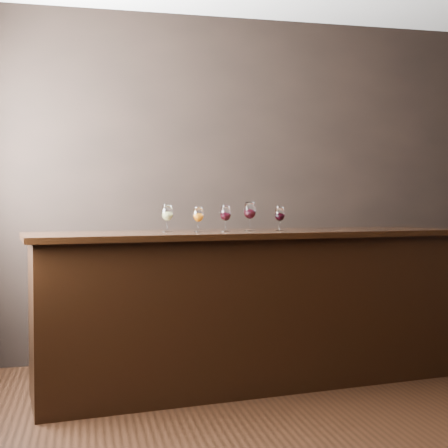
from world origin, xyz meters
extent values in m
cube|color=black|center=(0.00, 2.25, 1.40)|extent=(5.00, 0.02, 2.80)
cube|color=black|center=(-0.35, 1.42, 0.52)|extent=(3.03, 1.02, 1.04)
cube|color=black|center=(-0.35, 1.42, 1.06)|extent=(3.14, 1.10, 0.04)
cube|color=black|center=(-0.53, 2.03, 0.40)|extent=(2.24, 0.40, 0.81)
cylinder|color=white|center=(-0.94, 1.43, 1.08)|extent=(0.07, 0.07, 0.00)
cylinder|color=white|center=(-0.94, 1.43, 1.12)|extent=(0.01, 0.01, 0.07)
ellipsoid|color=white|center=(-0.94, 1.43, 1.21)|extent=(0.08, 0.08, 0.11)
cylinder|color=white|center=(-0.94, 1.43, 1.26)|extent=(0.06, 0.06, 0.01)
ellipsoid|color=#C3C26D|center=(-0.94, 1.43, 1.19)|extent=(0.06, 0.06, 0.05)
cylinder|color=white|center=(-0.74, 1.38, 1.08)|extent=(0.06, 0.06, 0.00)
cylinder|color=white|center=(-0.74, 1.38, 1.12)|extent=(0.01, 0.01, 0.06)
ellipsoid|color=white|center=(-0.74, 1.38, 1.20)|extent=(0.07, 0.07, 0.10)
cylinder|color=white|center=(-0.74, 1.38, 1.25)|extent=(0.05, 0.05, 0.01)
ellipsoid|color=#CE6509|center=(-0.74, 1.38, 1.18)|extent=(0.06, 0.06, 0.05)
cylinder|color=white|center=(-0.54, 1.41, 1.08)|extent=(0.06, 0.06, 0.00)
cylinder|color=white|center=(-0.54, 1.41, 1.12)|extent=(0.01, 0.01, 0.07)
ellipsoid|color=white|center=(-0.54, 1.41, 1.21)|extent=(0.08, 0.08, 0.11)
cylinder|color=white|center=(-0.54, 1.41, 1.25)|extent=(0.06, 0.06, 0.01)
ellipsoid|color=black|center=(-0.54, 1.41, 1.19)|extent=(0.06, 0.06, 0.05)
cylinder|color=white|center=(-0.36, 1.43, 1.08)|extent=(0.07, 0.07, 0.00)
cylinder|color=white|center=(-0.36, 1.43, 1.12)|extent=(0.01, 0.01, 0.08)
ellipsoid|color=white|center=(-0.36, 1.43, 1.23)|extent=(0.09, 0.09, 0.12)
cylinder|color=white|center=(-0.36, 1.43, 1.28)|extent=(0.07, 0.07, 0.01)
ellipsoid|color=black|center=(-0.36, 1.43, 1.20)|extent=(0.07, 0.07, 0.06)
cylinder|color=white|center=(-0.16, 1.39, 1.08)|extent=(0.06, 0.06, 0.00)
cylinder|color=white|center=(-0.16, 1.39, 1.12)|extent=(0.01, 0.01, 0.06)
ellipsoid|color=white|center=(-0.16, 1.39, 1.20)|extent=(0.07, 0.07, 0.10)
cylinder|color=white|center=(-0.16, 1.39, 1.25)|extent=(0.05, 0.05, 0.01)
ellipsoid|color=black|center=(-0.16, 1.39, 1.18)|extent=(0.06, 0.06, 0.05)
camera|label=1|loc=(-1.49, -2.78, 1.28)|focal=50.00mm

